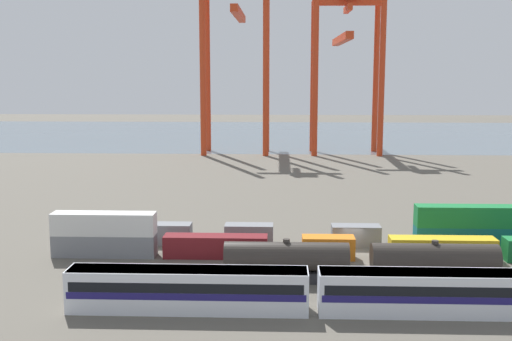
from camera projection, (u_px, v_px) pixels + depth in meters
name	position (u px, v px, depth m)	size (l,w,h in m)	color
ground_plane	(328.00, 190.00, 114.76)	(420.00, 420.00, 0.00)	#5B564C
harbour_water	(305.00, 134.00, 218.88)	(400.00, 110.00, 0.01)	slate
passenger_train	(313.00, 289.00, 55.56)	(44.30, 3.14, 3.90)	silver
shipping_container_0	(105.00, 245.00, 73.01)	(12.10, 2.44, 2.60)	slate
shipping_container_1	(104.00, 224.00, 72.60)	(12.10, 2.44, 2.60)	silver
shipping_container_2	(216.00, 246.00, 72.51)	(12.10, 2.44, 2.60)	maroon
shipping_container_3	(328.00, 247.00, 72.02)	(6.04, 2.44, 2.60)	orange
shipping_container_4	(442.00, 249.00, 71.53)	(12.10, 2.44, 2.60)	gold
shipping_container_7	(144.00, 233.00, 78.34)	(12.10, 2.44, 2.60)	slate
shipping_container_8	(249.00, 234.00, 77.83)	(6.04, 2.44, 2.60)	slate
shipping_container_9	(356.00, 235.00, 77.33)	(6.04, 2.44, 2.60)	slate
shipping_container_10	(464.00, 237.00, 76.83)	(12.10, 2.44, 2.60)	#146066
shipping_container_11	(465.00, 216.00, 76.43)	(12.10, 2.44, 2.60)	#197538
gantry_crane_west	(236.00, 37.00, 165.57)	(17.83, 36.63, 50.77)	red
gantry_crane_central	(345.00, 53.00, 166.27)	(18.56, 41.73, 43.47)	red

